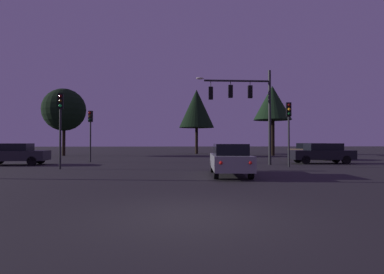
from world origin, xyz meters
The scene contains 12 objects.
ground_plane centered at (0.00, 24.50, 0.00)m, with size 168.00×168.00×0.00m, color #262326.
traffic_signal_mast_arm centered at (4.87, 14.69, 4.57)m, with size 5.40×0.38×6.76m.
traffic_light_corner_left centered at (7.10, 12.59, 2.97)m, with size 0.32×0.36×4.18m.
traffic_light_corner_right centered at (-7.09, 18.27, 2.94)m, with size 0.35×0.38×4.14m.
traffic_light_median centered at (-7.09, 11.86, 3.18)m, with size 0.35×0.38×4.50m.
car_nearside_lane centered at (2.36, 7.88, 0.80)m, with size 2.04×4.65×1.52m.
car_crossing_left centered at (10.77, 15.57, 0.80)m, with size 4.66×1.86×1.52m.
car_crossing_right centered at (-11.52, 15.40, 0.80)m, with size 4.46×2.28×1.52m.
car_far_lane centered at (12.50, 20.71, 0.79)m, with size 4.04×4.31×1.52m.
tree_behind_sign centered at (11.50, 29.10, 6.31)m, with size 4.53×4.53×8.43m.
tree_left_far centered at (-13.41, 30.09, 5.46)m, with size 5.02×5.02×7.99m.
tree_center_horizon centered at (2.76, 34.85, 6.24)m, with size 4.82×4.82×8.90m.
Camera 1 is at (-0.31, -6.46, 1.60)m, focal length 28.18 mm.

